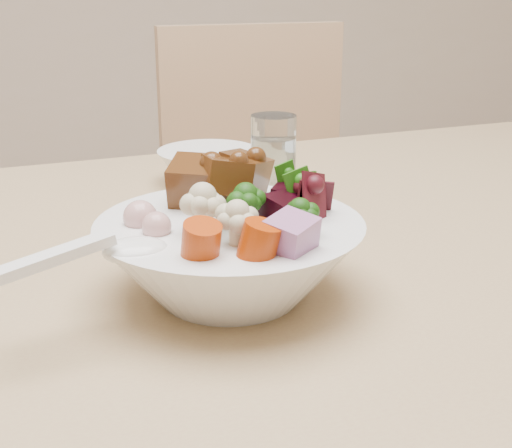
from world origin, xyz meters
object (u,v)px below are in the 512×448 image
chair_far (270,217)px  food_bowl (232,253)px  side_bowl (208,166)px  water_glass (273,157)px  dining_table (413,282)px

chair_far → food_bowl: (-0.28, -0.88, 0.28)m
chair_far → side_bowl: chair_far is taller
food_bowl → water_glass: size_ratio=2.33×
food_bowl → water_glass: (0.13, 0.32, 0.01)m
dining_table → water_glass: (-0.14, 0.18, 0.13)m
dining_table → food_bowl: size_ratio=7.02×
dining_table → chair_far: size_ratio=1.84×
dining_table → food_bowl: food_bowl is taller
dining_table → side_bowl: (-0.22, 0.24, 0.10)m
food_bowl → dining_table: bearing=28.0°
food_bowl → side_bowl: food_bowl is taller
dining_table → side_bowl: side_bowl is taller
water_glass → dining_table: bearing=-52.5°
chair_far → dining_table: bearing=-96.3°
chair_far → food_bowl: chair_far is taller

